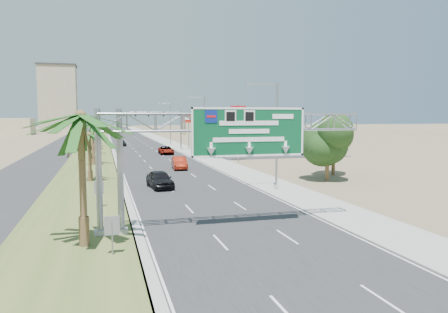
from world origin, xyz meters
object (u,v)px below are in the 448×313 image
Objects in this scene: car_mid_lane at (179,163)px; pole_sign_red_far at (189,121)px; pole_sign_blue at (218,129)px; palm_near at (81,117)px; car_far at (122,143)px; signal_mast at (171,126)px; store_building at (260,141)px; pole_sign_red_near at (238,117)px; sign_gantry at (223,131)px; car_left_lane at (160,179)px; car_right_lane at (166,150)px.

pole_sign_red_far is at bearing 80.53° from car_mid_lane.
palm_near is at bearing -113.45° from pole_sign_blue.
signal_mast is at bearing -63.42° from car_far.
car_mid_lane is (10.66, 32.54, -6.11)m from palm_near.
pole_sign_red_far is at bearing 152.21° from store_building.
pole_sign_red_far is (-0.67, 21.35, 0.99)m from pole_sign_blue.
pole_sign_red_far is (18.20, 64.85, -1.00)m from palm_near.
pole_sign_red_near is at bearing -74.47° from signal_mast.
sign_gantry is 1.93× the size of pole_sign_red_near.
pole_sign_red_far is at bearing 12.92° from signal_mast.
car_left_lane is (-8.08, -45.85, -4.01)m from signal_mast.
car_mid_lane is 0.66× the size of pole_sign_red_far.
car_mid_lane is 14.30m from pole_sign_blue.
car_left_lane is at bearing -99.99° from signal_mast.
signal_mast is 31.91m from car_mid_lane.
sign_gantry reaches higher than car_far.
sign_gantry is 60.77m from store_building.
car_left_lane is at bearing -124.10° from pole_sign_red_near.
car_mid_lane is at bearing 66.86° from car_left_lane.
signal_mast is 2.34× the size of car_far.
palm_near is 47.46m from pole_sign_blue.
signal_mast is 4.07m from pole_sign_red_far.
signal_mast is 25.04m from pole_sign_red_near.
sign_gantry is 63.72m from pole_sign_red_far.
pole_sign_blue reaches higher than car_right_lane.
car_right_lane is (12.06, 54.80, -6.19)m from palm_near.
sign_gantry reaches higher than pole_sign_blue.
store_building is 47.03m from car_left_lane.
pole_sign_blue is at bearing 66.55° from palm_near.
signal_mast is at bearing 160.46° from store_building.
sign_gantry reaches higher than car_mid_lane.
sign_gantry is at bearing -89.78° from car_left_lane.
palm_near reaches higher than store_building.
car_far is at bearing 140.88° from store_building.
pole_sign_red_far is (3.83, 0.88, 1.08)m from signal_mast.
car_far is at bearing 111.99° from pole_sign_red_near.
pole_sign_blue is 0.91× the size of pole_sign_red_far.
store_building is 2.07× the size of pole_sign_red_near.
car_right_lane is 13.85m from pole_sign_blue.
signal_mast is (6.23, 62.05, -1.21)m from sign_gantry.
signal_mast is at bearing 77.34° from palm_near.
sign_gantry is 3.38× the size of car_mid_lane.
pole_sign_red_near is (15.84, -39.21, 6.18)m from car_far.
pole_sign_red_near reaches higher than car_far.
car_mid_lane is at bearing 71.85° from palm_near.
car_left_lane is 0.66× the size of pole_sign_red_far.
pole_sign_red_near is at bearing 71.22° from sign_gantry.
car_mid_lane is 0.72× the size of pole_sign_blue.
pole_sign_red_far is at bearing 96.54° from pole_sign_red_near.
car_left_lane is 1.00× the size of car_mid_lane.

